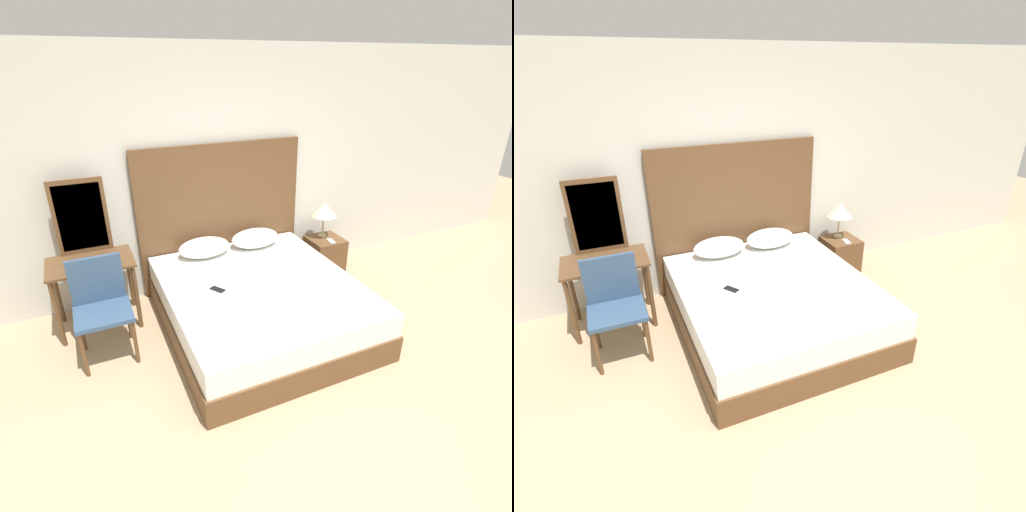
{
  "view_description": "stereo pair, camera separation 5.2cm",
  "coord_description": "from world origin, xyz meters",
  "views": [
    {
      "loc": [
        -1.37,
        -1.58,
        2.51
      ],
      "look_at": [
        0.12,
        1.66,
        0.77
      ],
      "focal_mm": 28.0,
      "sensor_mm": 36.0,
      "label": 1
    },
    {
      "loc": [
        -1.32,
        -1.6,
        2.51
      ],
      "look_at": [
        0.12,
        1.66,
        0.77
      ],
      "focal_mm": 28.0,
      "sensor_mm": 36.0,
      "label": 2
    }
  ],
  "objects": [
    {
      "name": "table_lamp",
      "position": [
        1.42,
        2.41,
        0.81
      ],
      "size": [
        0.32,
        0.32,
        0.45
      ],
      "color": "tan",
      "rests_on": "nightstand"
    },
    {
      "name": "nightstand",
      "position": [
        1.41,
        2.33,
        0.23
      ],
      "size": [
        0.42,
        0.42,
        0.45
      ],
      "color": "brown",
      "rests_on": "ground_plane"
    },
    {
      "name": "phone_on_bed",
      "position": [
        -0.32,
        1.6,
        0.52
      ],
      "size": [
        0.14,
        0.16,
        0.01
      ],
      "color": "black",
      "rests_on": "bed"
    },
    {
      "name": "phone_on_nightstand",
      "position": [
        1.42,
        2.22,
        0.46
      ],
      "size": [
        0.1,
        0.16,
        0.01
      ],
      "color": "#B7B7BC",
      "rests_on": "nightstand"
    },
    {
      "name": "wall_back",
      "position": [
        0.0,
        2.7,
        1.35
      ],
      "size": [
        10.0,
        0.06,
        2.7
      ],
      "color": "silver",
      "rests_on": "ground_plane"
    },
    {
      "name": "ground_plane",
      "position": [
        0.0,
        0.0,
        0.0
      ],
      "size": [
        16.0,
        16.0,
        0.0
      ],
      "primitive_type": "plane",
      "color": "tan"
    },
    {
      "name": "pillow_left",
      "position": [
        -0.2,
        2.37,
        0.62
      ],
      "size": [
        0.58,
        0.36,
        0.21
      ],
      "color": "white",
      "rests_on": "bed"
    },
    {
      "name": "pillow_right",
      "position": [
        0.43,
        2.37,
        0.62
      ],
      "size": [
        0.58,
        0.36,
        0.21
      ],
      "color": "white",
      "rests_on": "bed"
    },
    {
      "name": "chair",
      "position": [
        -1.37,
        1.79,
        0.55
      ],
      "size": [
        0.49,
        0.46,
        0.94
      ],
      "color": "#334C6B",
      "rests_on": "ground_plane"
    },
    {
      "name": "headboard",
      "position": [
        0.12,
        2.63,
        0.85
      ],
      "size": [
        1.96,
        0.05,
        1.71
      ],
      "color": "brown",
      "rests_on": "ground_plane"
    },
    {
      "name": "vanity_desk",
      "position": [
        -1.4,
        2.27,
        0.6
      ],
      "size": [
        0.81,
        0.53,
        0.74
      ],
      "color": "brown",
      "rests_on": "ground_plane"
    },
    {
      "name": "bed",
      "position": [
        0.12,
        1.55,
        0.25
      ],
      "size": [
        1.87,
        2.1,
        0.52
      ],
      "color": "brown",
      "rests_on": "ground_plane"
    },
    {
      "name": "vanity_mirror",
      "position": [
        -1.4,
        2.51,
        1.12
      ],
      "size": [
        0.51,
        0.03,
        0.76
      ],
      "color": "brown",
      "rests_on": "vanity_desk"
    }
  ]
}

